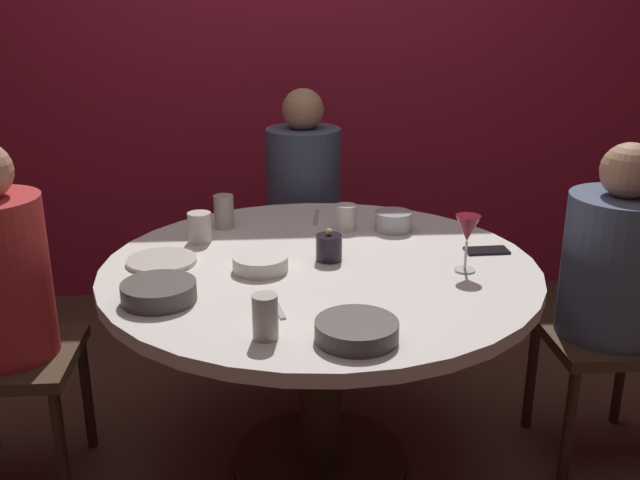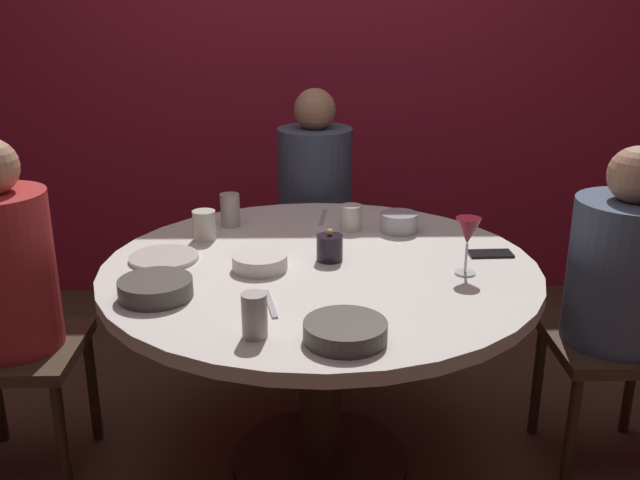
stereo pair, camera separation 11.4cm
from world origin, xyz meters
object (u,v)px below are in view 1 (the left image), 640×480
(dinner_plate, at_px, (162,261))
(cell_phone, at_px, (487,251))
(seated_diner_left, at_px, (0,284))
(cup_by_right_diner, at_px, (346,217))
(cup_by_left_diner, at_px, (200,227))
(wine_glass, at_px, (467,231))
(dining_table, at_px, (320,308))
(bowl_serving_large, at_px, (393,221))
(candle_holder, at_px, (329,247))
(bowl_small_white, at_px, (357,330))
(cup_near_candle, at_px, (265,317))
(bowl_salad_center, at_px, (260,263))
(cup_center_front, at_px, (224,212))
(bowl_sauce_side, at_px, (159,292))
(seated_diner_back, at_px, (304,193))
(seated_diner_right, at_px, (615,270))

(dinner_plate, height_order, cell_phone, dinner_plate)
(seated_diner_left, distance_m, cup_by_right_diner, 1.15)
(dinner_plate, distance_m, cup_by_left_diner, 0.23)
(cup_by_right_diner, bearing_deg, wine_glass, -53.49)
(dining_table, bearing_deg, wine_glass, -11.65)
(dinner_plate, xyz_separation_m, bowl_serving_large, (0.78, 0.27, 0.03))
(candle_holder, xyz_separation_m, bowl_small_white, (0.02, -0.55, -0.02))
(cup_near_candle, bearing_deg, bowl_serving_large, 60.44)
(bowl_small_white, bearing_deg, seated_diner_left, 153.30)
(bowl_salad_center, bearing_deg, cup_by_left_diner, 125.74)
(cup_center_front, bearing_deg, cup_by_right_diner, -7.15)
(cup_by_left_diner, bearing_deg, cell_phone, -10.64)
(bowl_serving_large, bearing_deg, candle_holder, -132.08)
(cell_phone, distance_m, bowl_small_white, 0.77)
(dining_table, height_order, bowl_sauce_side, bowl_sauce_side)
(dinner_plate, bearing_deg, seated_diner_left, -173.88)
(bowl_small_white, distance_m, cup_center_front, 0.98)
(dinner_plate, relative_size, cell_phone, 1.57)
(bowl_serving_large, relative_size, bowl_sauce_side, 0.64)
(seated_diner_left, bearing_deg, bowl_salad_center, -2.60)
(wine_glass, bearing_deg, bowl_salad_center, 175.04)
(seated_diner_left, xyz_separation_m, bowl_small_white, (1.02, -0.52, 0.06))
(cup_near_candle, height_order, cup_by_right_diner, cup_near_candle)
(dining_table, relative_size, wine_glass, 7.72)
(seated_diner_left, xyz_separation_m, bowl_sauce_side, (0.51, -0.24, 0.06))
(seated_diner_left, bearing_deg, seated_diner_back, 42.94)
(bowl_serving_large, bearing_deg, seated_diner_right, -25.23)
(seated_diner_back, bearing_deg, dining_table, 0.00)
(bowl_serving_large, height_order, bowl_salad_center, bowl_serving_large)
(cell_phone, relative_size, bowl_sauce_side, 0.68)
(dinner_plate, xyz_separation_m, cell_phone, (1.05, 0.02, -0.00))
(seated_diner_right, relative_size, bowl_small_white, 5.36)
(bowl_serving_large, bearing_deg, cup_near_candle, -119.56)
(seated_diner_right, xyz_separation_m, dinner_plate, (-1.45, 0.05, 0.06))
(dining_table, xyz_separation_m, cup_by_right_diner, (0.12, 0.34, 0.19))
(seated_diner_left, height_order, bowl_small_white, seated_diner_left)
(seated_diner_left, height_order, cup_near_candle, seated_diner_left)
(cup_near_candle, relative_size, cup_by_left_diner, 1.13)
(dining_table, height_order, cup_by_right_diner, cup_by_right_diner)
(seated_diner_right, distance_m, cup_near_candle, 1.24)
(seated_diner_left, distance_m, dinner_plate, 0.49)
(bowl_salad_center, distance_m, bowl_sauce_side, 0.35)
(candle_holder, height_order, cell_phone, candle_holder)
(seated_diner_back, bearing_deg, bowl_sauce_side, -21.87)
(dinner_plate, bearing_deg, dining_table, -5.98)
(seated_diner_left, distance_m, cup_by_left_diner, 0.64)
(cell_phone, bearing_deg, cup_by_left_diner, 77.38)
(seated_diner_back, bearing_deg, candle_holder, 2.05)
(cup_near_candle, bearing_deg, cup_by_right_diner, 70.66)
(seated_diner_right, bearing_deg, seated_diner_left, 0.00)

